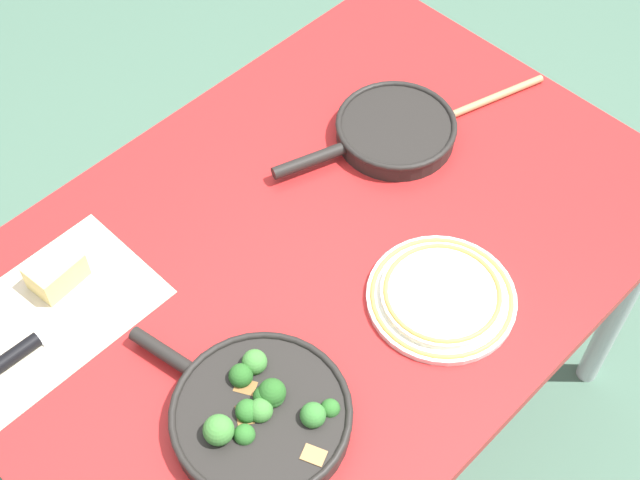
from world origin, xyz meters
TOP-DOWN VIEW (x-y plane):
  - ground_plane at (0.00, 0.00)m, footprint 14.00×14.00m
  - dining_table_red at (0.00, 0.00)m, footprint 1.26×0.87m
  - skillet_broccoli at (0.30, 0.17)m, footprint 0.28×0.39m
  - skillet_eggs at (-0.28, -0.08)m, footprint 0.36×0.23m
  - wooden_spoon at (-0.40, -0.04)m, footprint 0.35×0.13m
  - parchment_sheet at (0.42, -0.22)m, footprint 0.37×0.24m
  - grater_knife at (0.45, -0.19)m, footprint 0.25×0.03m
  - cheese_block at (0.36, -0.26)m, footprint 0.10×0.07m
  - dinner_plate_stack at (-0.07, 0.22)m, footprint 0.25×0.25m

SIDE VIEW (x-z plane):
  - ground_plane at x=0.00m, z-range 0.00..0.00m
  - dining_table_red at x=0.00m, z-range 0.29..1.02m
  - parchment_sheet at x=0.42m, z-range 0.73..0.74m
  - wooden_spoon at x=-0.40m, z-range 0.73..0.75m
  - grater_knife at x=0.45m, z-range 0.73..0.75m
  - dinner_plate_stack at x=-0.07m, z-range 0.73..0.76m
  - skillet_eggs at x=-0.28m, z-range 0.74..0.78m
  - skillet_broccoli at x=0.30m, z-range 0.72..0.80m
  - cheese_block at x=0.36m, z-range 0.73..0.79m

